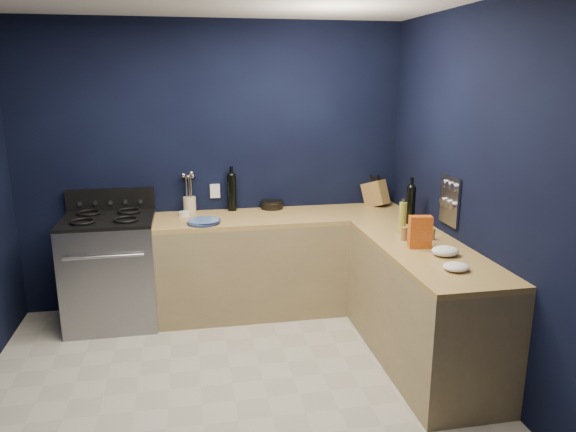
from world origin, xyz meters
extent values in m
cube|color=#AEA898|center=(0.00, 0.00, -0.01)|extent=(3.50, 3.50, 0.02)
cube|color=black|center=(0.00, 1.76, 1.30)|extent=(3.50, 0.02, 2.60)
cube|color=black|center=(1.76, 0.00, 1.30)|extent=(0.02, 3.50, 2.60)
cube|color=black|center=(0.00, -1.76, 1.30)|extent=(3.50, 0.02, 2.60)
cube|color=#8F7A51|center=(0.60, 1.44, 0.43)|extent=(2.30, 0.63, 0.86)
cube|color=olive|center=(0.60, 1.44, 0.88)|extent=(2.30, 0.63, 0.04)
cube|color=#8F7A51|center=(1.44, 0.29, 0.43)|extent=(0.63, 1.67, 0.86)
cube|color=olive|center=(1.44, 0.29, 0.88)|extent=(0.63, 1.67, 0.04)
cube|color=gray|center=(-0.93, 1.42, 0.46)|extent=(0.76, 0.66, 0.92)
cube|color=black|center=(-0.93, 1.10, 0.45)|extent=(0.59, 0.02, 0.42)
cube|color=black|center=(-0.93, 1.42, 0.94)|extent=(0.76, 0.66, 0.03)
cube|color=black|center=(-0.93, 1.72, 1.04)|extent=(0.76, 0.06, 0.20)
cube|color=gray|center=(1.74, 0.55, 1.18)|extent=(0.02, 0.28, 0.38)
cube|color=white|center=(0.00, 1.74, 1.08)|extent=(0.09, 0.02, 0.13)
cylinder|color=#2D5D8E|center=(-0.13, 1.26, 0.92)|extent=(0.33, 0.33, 0.03)
cylinder|color=white|center=(-0.29, 1.56, 0.92)|extent=(0.12, 0.12, 0.04)
cylinder|color=beige|center=(-0.24, 1.69, 0.97)|extent=(0.13, 0.13, 0.14)
cylinder|color=black|center=(0.15, 1.69, 1.07)|extent=(0.11, 0.11, 0.33)
cylinder|color=black|center=(0.53, 1.69, 0.94)|extent=(0.22, 0.22, 0.08)
cube|color=olive|center=(1.53, 1.63, 1.02)|extent=(0.26, 0.30, 0.29)
cylinder|color=black|center=(1.59, 0.95, 1.06)|extent=(0.10, 0.10, 0.31)
cylinder|color=#A29D34|center=(1.40, 0.65, 1.03)|extent=(0.06, 0.06, 0.26)
cylinder|color=olive|center=(1.35, 0.49, 0.95)|extent=(0.06, 0.06, 0.10)
cylinder|color=olive|center=(1.57, 0.47, 0.94)|extent=(0.05, 0.05, 0.09)
cube|color=#A90612|center=(1.39, 0.30, 1.02)|extent=(0.17, 0.10, 0.24)
ellipsoid|color=white|center=(1.49, 0.09, 0.93)|extent=(0.22, 0.20, 0.07)
ellipsoid|color=white|center=(1.42, -0.20, 0.93)|extent=(0.18, 0.17, 0.05)
camera|label=1|loc=(-0.24, -3.19, 2.10)|focal=33.61mm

